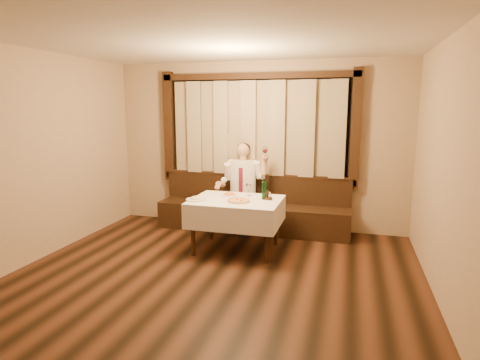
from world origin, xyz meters
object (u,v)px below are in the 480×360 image
(banquette, at_px, (253,212))
(green_bottle, at_px, (264,190))
(pasta_cream, at_px, (196,197))
(seated_man, at_px, (242,181))
(pizza, at_px, (239,201))
(cruet_caddy, at_px, (267,196))
(pasta_red, at_px, (230,193))
(dining_table, at_px, (236,206))

(banquette, distance_m, green_bottle, 1.15)
(banquette, distance_m, pasta_cream, 1.42)
(banquette, xyz_separation_m, seated_man, (-0.17, -0.09, 0.54))
(banquette, relative_size, seated_man, 2.18)
(banquette, height_order, pizza, banquette)
(banquette, xyz_separation_m, cruet_caddy, (0.43, -0.93, 0.49))
(pizza, xyz_separation_m, pasta_red, (-0.23, 0.34, 0.02))
(banquette, height_order, cruet_caddy, banquette)
(green_bottle, height_order, cruet_caddy, green_bottle)
(pizza, xyz_separation_m, pasta_cream, (-0.60, -0.06, 0.03))
(dining_table, relative_size, cruet_caddy, 9.45)
(dining_table, distance_m, pasta_cream, 0.58)
(cruet_caddy, height_order, seated_man, seated_man)
(dining_table, height_order, pasta_red, pasta_red)
(pizza, distance_m, green_bottle, 0.41)
(pasta_cream, height_order, green_bottle, green_bottle)
(green_bottle, relative_size, seated_man, 0.21)
(pizza, bearing_deg, cruet_caddy, 33.15)
(green_bottle, relative_size, cruet_caddy, 2.29)
(pizza, relative_size, pasta_cream, 1.15)
(pasta_red, xyz_separation_m, cruet_caddy, (0.59, -0.10, 0.01))
(banquette, bearing_deg, cruet_caddy, -65.05)
(pizza, height_order, pasta_cream, pasta_cream)
(pizza, xyz_separation_m, seated_man, (-0.24, 1.07, 0.08))
(green_bottle, distance_m, seated_man, 0.99)
(pizza, distance_m, pasta_red, 0.41)
(pizza, bearing_deg, pasta_red, 124.87)
(banquette, height_order, pasta_cream, banquette)
(seated_man, bearing_deg, dining_table, -79.86)
(banquette, xyz_separation_m, pizza, (0.07, -1.16, 0.46))
(banquette, relative_size, pizza, 9.64)
(pasta_red, relative_size, seated_man, 0.18)
(dining_table, distance_m, pasta_red, 0.29)
(cruet_caddy, bearing_deg, pasta_red, -173.16)
(pasta_red, bearing_deg, green_bottle, -9.56)
(dining_table, xyz_separation_m, pasta_red, (-0.16, 0.20, 0.14))
(pasta_red, bearing_deg, seated_man, 90.60)
(pasta_red, relative_size, green_bottle, 0.88)
(pasta_cream, xyz_separation_m, cruet_caddy, (0.96, 0.29, 0.01))
(pasta_red, distance_m, seated_man, 0.74)
(pasta_red, bearing_deg, banquette, 79.13)
(banquette, xyz_separation_m, pasta_cream, (-0.53, -1.22, 0.49))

